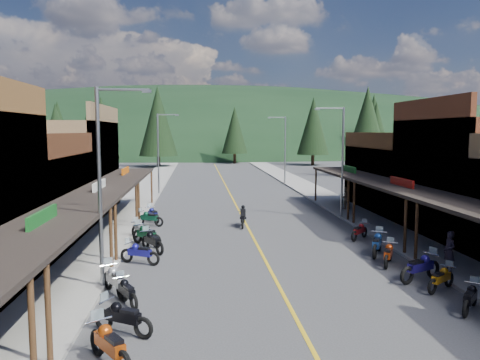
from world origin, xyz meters
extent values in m
plane|color=#38383A|center=(0.00, 0.00, 0.00)|extent=(220.00, 220.00, 0.00)
cube|color=gold|center=(0.00, 20.00, 0.01)|extent=(0.15, 90.00, 0.01)
cube|color=gray|center=(-8.70, 20.00, 0.07)|extent=(3.40, 94.00, 0.15)
cube|color=gray|center=(8.70, 20.00, 0.07)|extent=(3.40, 94.00, 0.15)
cylinder|color=#472D19|center=(-7.20, -13.60, 1.50)|extent=(0.16, 0.16, 3.00)
cube|color=black|center=(-8.70, -7.90, 3.00)|extent=(3.20, 10.20, 0.18)
cylinder|color=#472D19|center=(-7.20, -12.40, 1.50)|extent=(0.16, 0.16, 3.00)
cylinder|color=#472D19|center=(-7.20, -3.40, 1.50)|extent=(0.16, 0.16, 3.00)
cube|color=#14591E|center=(-8.70, -7.90, 3.20)|extent=(0.12, 3.00, 0.70)
cube|color=#3F2111|center=(-14.00, 1.70, 2.50)|extent=(8.00, 9.00, 5.00)
cube|color=#3F2111|center=(-10.15, 1.70, 3.10)|extent=(0.30, 9.00, 6.20)
cube|color=black|center=(-8.70, 1.70, 3.00)|extent=(3.20, 9.00, 0.18)
cylinder|color=#472D19|center=(-7.20, -2.20, 1.50)|extent=(0.16, 0.16, 3.00)
cylinder|color=#472D19|center=(-7.20, 5.60, 1.50)|extent=(0.16, 0.16, 3.00)
cube|color=silver|center=(-8.70, 1.70, 3.20)|extent=(0.12, 3.00, 0.70)
cube|color=brown|center=(-14.00, 11.30, 3.50)|extent=(8.00, 10.20, 7.00)
cube|color=brown|center=(-10.15, 11.30, 4.10)|extent=(0.30, 10.20, 8.20)
cube|color=black|center=(-8.70, 11.30, 3.00)|extent=(3.20, 10.20, 0.18)
cylinder|color=#472D19|center=(-7.20, 6.80, 1.50)|extent=(0.16, 0.16, 3.00)
cylinder|color=#472D19|center=(-7.20, 15.80, 1.50)|extent=(0.16, 0.16, 3.00)
cube|color=#CC590C|center=(-8.70, 11.30, 3.20)|extent=(0.12, 3.00, 0.70)
cylinder|color=#472D19|center=(7.20, -3.40, 1.50)|extent=(0.16, 0.16, 3.00)
cube|color=#562B19|center=(10.15, 1.70, 4.10)|extent=(0.30, 9.00, 8.20)
cube|color=black|center=(8.70, 1.70, 3.00)|extent=(3.20, 9.00, 0.18)
cylinder|color=#472D19|center=(7.20, -2.20, 1.50)|extent=(0.16, 0.16, 3.00)
cylinder|color=#472D19|center=(7.20, 5.60, 1.50)|extent=(0.16, 0.16, 3.00)
cube|color=#B2140F|center=(8.70, 1.70, 3.20)|extent=(0.12, 3.00, 0.70)
cube|color=#4C2D16|center=(14.00, 11.30, 2.50)|extent=(8.00, 10.20, 5.00)
cube|color=#4C2D16|center=(10.15, 11.30, 3.10)|extent=(0.30, 10.20, 6.20)
cube|color=black|center=(8.70, 11.30, 3.00)|extent=(3.20, 10.20, 0.18)
cylinder|color=#472D19|center=(7.20, 6.80, 1.50)|extent=(0.16, 0.16, 3.00)
cylinder|color=#472D19|center=(7.20, 15.80, 1.50)|extent=(0.16, 0.16, 3.00)
cube|color=#14591E|center=(8.70, 11.30, 3.20)|extent=(0.12, 3.00, 0.70)
cylinder|color=gray|center=(-7.10, -6.00, 4.00)|extent=(0.16, 0.16, 8.00)
cylinder|color=gray|center=(-6.10, -6.00, 7.90)|extent=(2.00, 0.10, 0.10)
cube|color=gray|center=(-5.20, -6.00, 7.85)|extent=(0.35, 0.18, 0.12)
cylinder|color=gray|center=(-7.10, 22.00, 4.00)|extent=(0.16, 0.16, 8.00)
cylinder|color=gray|center=(-6.10, 22.00, 7.90)|extent=(2.00, 0.10, 0.10)
cube|color=gray|center=(-5.20, 22.00, 7.85)|extent=(0.35, 0.18, 0.12)
cylinder|color=gray|center=(7.10, 8.00, 4.00)|extent=(0.16, 0.16, 8.00)
cylinder|color=gray|center=(6.10, 8.00, 7.90)|extent=(2.00, 0.10, 0.10)
cube|color=gray|center=(5.20, 8.00, 7.85)|extent=(0.35, 0.18, 0.12)
cylinder|color=gray|center=(7.10, 30.00, 4.00)|extent=(0.16, 0.16, 8.00)
cylinder|color=gray|center=(6.10, 30.00, 7.90)|extent=(2.00, 0.10, 0.10)
cube|color=gray|center=(5.20, 30.00, 7.85)|extent=(0.35, 0.18, 0.12)
ellipsoid|color=black|center=(0.00, 135.00, 0.00)|extent=(310.00, 140.00, 60.00)
cylinder|color=black|center=(-24.00, 70.00, 1.00)|extent=(0.60, 0.60, 2.00)
cone|color=black|center=(-24.00, 70.00, 7.25)|extent=(5.88, 5.88, 10.50)
cylinder|color=black|center=(-10.00, 58.00, 1.00)|extent=(0.60, 0.60, 2.00)
cone|color=black|center=(-10.00, 58.00, 8.00)|extent=(6.72, 6.72, 12.00)
cylinder|color=black|center=(4.00, 66.00, 1.00)|extent=(0.60, 0.60, 2.00)
cone|color=black|center=(4.00, 66.00, 6.50)|extent=(5.04, 5.04, 9.00)
cylinder|color=black|center=(18.00, 60.00, 1.00)|extent=(0.60, 0.60, 2.00)
cone|color=black|center=(18.00, 60.00, 7.25)|extent=(5.88, 5.88, 10.50)
cylinder|color=black|center=(34.00, 72.00, 1.00)|extent=(0.60, 0.60, 2.00)
cone|color=black|center=(34.00, 72.00, 8.00)|extent=(6.72, 6.72, 12.00)
cylinder|color=black|center=(46.00, 64.00, 1.00)|extent=(0.60, 0.60, 2.00)
cone|color=black|center=(46.00, 64.00, 6.50)|extent=(5.04, 5.04, 9.00)
cylinder|color=black|center=(-32.00, 76.00, 1.00)|extent=(0.60, 0.60, 2.00)
cone|color=black|center=(-32.00, 76.00, 7.25)|extent=(5.88, 5.88, 10.50)
cylinder|color=black|center=(-22.00, 40.00, 1.00)|extent=(0.60, 0.60, 2.00)
cone|color=black|center=(-22.00, 40.00, 6.00)|extent=(4.48, 4.48, 8.00)
cylinder|color=black|center=(24.00, 45.00, 1.00)|extent=(0.60, 0.60, 2.00)
cone|color=black|center=(24.00, 45.00, 6.40)|extent=(4.93, 4.93, 8.80)
cylinder|color=black|center=(-18.00, 50.00, 1.00)|extent=(0.60, 0.60, 2.00)
cone|color=black|center=(-18.00, 50.00, 6.80)|extent=(5.38, 5.38, 9.60)
cylinder|color=black|center=(20.00, 38.00, 1.00)|extent=(0.60, 0.60, 2.00)
cone|color=black|center=(20.00, 38.00, 7.20)|extent=(5.82, 5.82, 10.40)
imported|color=black|center=(7.68, -5.54, 1.07)|extent=(0.48, 0.70, 1.83)
imported|color=brown|center=(8.43, 11.18, 1.03)|extent=(0.87, 0.51, 1.76)
camera|label=1|loc=(-3.28, -24.61, 6.31)|focal=35.00mm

